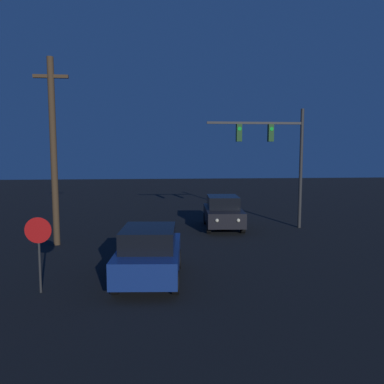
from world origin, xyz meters
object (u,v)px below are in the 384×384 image
object	(u,v)px
traffic_signal_mast	(278,149)
utility_pole	(53,150)
stop_sign	(39,240)
car_near	(149,253)
car_far	(223,212)

from	to	relation	value
traffic_signal_mast	utility_pole	world-z (taller)	utility_pole
traffic_signal_mast	stop_sign	size ratio (longest dim) A/B	2.87
car_near	car_far	size ratio (longest dim) A/B	1.00
car_near	stop_sign	world-z (taller)	stop_sign
car_far	stop_sign	distance (m)	11.18
car_far	traffic_signal_mast	size ratio (longest dim) A/B	0.65
car_near	stop_sign	xyz separation A→B (m)	(-3.12, -0.80, 0.68)
car_near	traffic_signal_mast	size ratio (longest dim) A/B	0.65
car_near	traffic_signal_mast	bearing A→B (deg)	53.93
car_far	utility_pole	bearing A→B (deg)	24.14
utility_pole	traffic_signal_mast	bearing A→B (deg)	14.18
car_far	utility_pole	world-z (taller)	utility_pole
stop_sign	utility_pole	xyz separation A→B (m)	(-1.05, 5.82, 2.62)
car_near	car_far	bearing A→B (deg)	69.16
traffic_signal_mast	car_near	bearing A→B (deg)	-130.49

